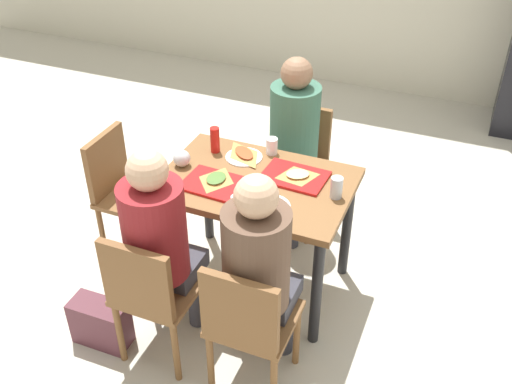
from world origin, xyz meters
TOP-DOWN VIEW (x-y plane):
  - ground_plane at (0.00, 0.00)m, footprint 10.00×10.00m
  - main_table at (0.00, 0.00)m, footprint 1.08×0.74m
  - chair_near_left at (-0.27, -0.75)m, footprint 0.40×0.40m
  - chair_near_right at (0.27, -0.75)m, footprint 0.40×0.40m
  - chair_far_side at (0.00, 0.75)m, footprint 0.40×0.40m
  - chair_left_end at (-0.92, 0.00)m, footprint 0.40×0.40m
  - person_in_red at (-0.27, -0.61)m, footprint 0.32×0.42m
  - person_in_brown_jacket at (0.27, -0.61)m, footprint 0.32×0.42m
  - person_far_side at (-0.00, 0.61)m, footprint 0.32×0.42m
  - tray_red_near at (-0.19, -0.13)m, footprint 0.37×0.28m
  - tray_red_far at (0.19, 0.11)m, footprint 0.37×0.28m
  - paper_plate_center at (-0.16, 0.20)m, footprint 0.22×0.22m
  - paper_plate_near_edge at (0.16, -0.20)m, footprint 0.22×0.22m
  - pizza_slice_a at (-0.20, -0.10)m, footprint 0.16×0.20m
  - pizza_slice_b at (0.21, 0.11)m, footprint 0.24×0.23m
  - pizza_slice_c at (-0.17, 0.22)m, footprint 0.26×0.26m
  - plastic_cup_a at (-0.03, 0.31)m, footprint 0.07×0.07m
  - plastic_cup_b at (0.03, -0.31)m, footprint 0.07×0.07m
  - soda_can at (0.46, 0.02)m, footprint 0.07×0.07m
  - condiment_bottle at (-0.35, 0.20)m, footprint 0.06×0.06m
  - foil_bundle at (-0.46, -0.02)m, footprint 0.10×0.10m
  - handbag at (-0.62, -0.77)m, footprint 0.32×0.17m

SIDE VIEW (x-z plane):
  - ground_plane at x=0.00m, z-range -0.02..0.00m
  - handbag at x=-0.62m, z-range 0.00..0.28m
  - chair_near_left at x=-0.27m, z-range 0.07..0.93m
  - chair_near_right at x=0.27m, z-range 0.07..0.93m
  - chair_far_side at x=0.00m, z-range 0.07..0.93m
  - chair_left_end at x=-0.92m, z-range 0.07..0.93m
  - main_table at x=0.00m, z-range 0.27..1.05m
  - person_in_red at x=-0.27m, z-range 0.11..1.38m
  - person_in_brown_jacket at x=0.27m, z-range 0.11..1.38m
  - person_far_side at x=0.00m, z-range 0.11..1.38m
  - paper_plate_center at x=-0.16m, z-range 0.78..0.78m
  - paper_plate_near_edge at x=0.16m, z-range 0.78..0.78m
  - tray_red_near at x=-0.19m, z-range 0.78..0.79m
  - tray_red_far at x=0.19m, z-range 0.78..0.79m
  - pizza_slice_c at x=-0.17m, z-range 0.78..0.80m
  - pizza_slice_a at x=-0.20m, z-range 0.79..0.81m
  - pizza_slice_b at x=0.21m, z-range 0.79..0.81m
  - plastic_cup_a at x=-0.03m, z-range 0.78..0.88m
  - plastic_cup_b at x=0.03m, z-range 0.78..0.88m
  - foil_bundle at x=-0.46m, z-range 0.78..0.88m
  - soda_can at x=0.46m, z-range 0.78..0.90m
  - condiment_bottle at x=-0.35m, z-range 0.78..0.94m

